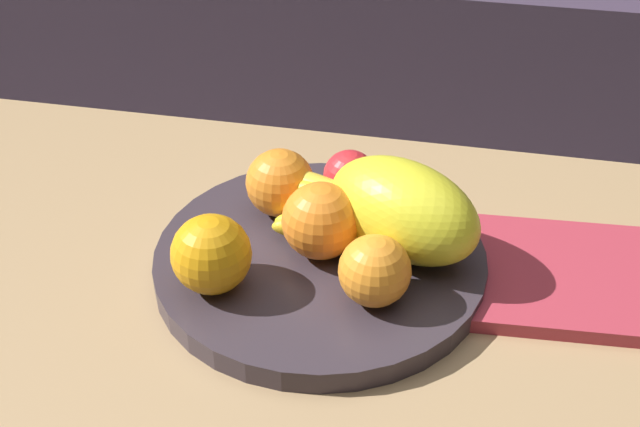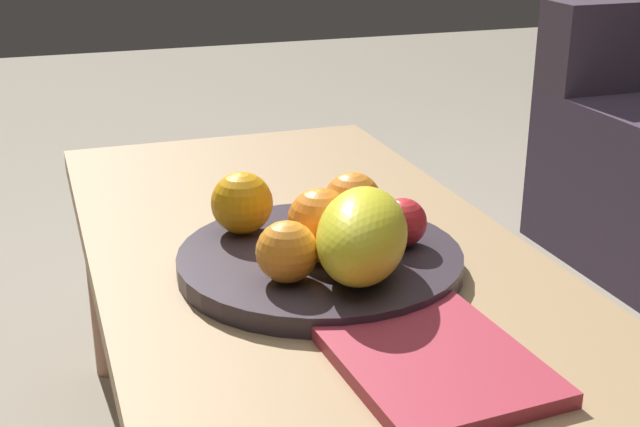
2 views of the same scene
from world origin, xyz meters
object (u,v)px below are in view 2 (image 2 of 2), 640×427
(orange_back, at_px, (242,203))
(banana_bunch, at_px, (353,233))
(orange_right, at_px, (287,252))
(fruit_bowl, at_px, (320,261))
(coffee_table, at_px, (313,286))
(melon_large_front, at_px, (362,235))
(orange_left, at_px, (352,201))
(apple_front, at_px, (403,222))
(orange_front, at_px, (321,221))
(magazine, at_px, (428,355))

(orange_back, height_order, banana_bunch, orange_back)
(orange_back, bearing_deg, orange_right, 4.33)
(fruit_bowl, bearing_deg, coffee_table, 170.50)
(melon_large_front, height_order, orange_right, melon_large_front)
(coffee_table, distance_m, fruit_bowl, 0.09)
(coffee_table, bearing_deg, orange_left, 92.39)
(fruit_bowl, xyz_separation_m, apple_front, (0.01, 0.10, 0.04))
(banana_bunch, bearing_deg, melon_large_front, -11.36)
(coffee_table, bearing_deg, fruit_bowl, -9.50)
(coffee_table, distance_m, orange_front, 0.13)
(orange_front, bearing_deg, magazine, 7.05)
(orange_left, relative_size, orange_back, 0.95)
(fruit_bowl, relative_size, orange_left, 4.61)
(apple_front, xyz_separation_m, magazine, (0.23, -0.07, -0.05))
(coffee_table, height_order, orange_right, orange_right)
(orange_left, bearing_deg, magazine, -6.33)
(orange_left, bearing_deg, apple_front, 28.12)
(orange_front, height_order, orange_left, orange_front)
(coffee_table, bearing_deg, banana_bunch, 17.77)
(orange_right, bearing_deg, coffee_table, 150.07)
(melon_large_front, bearing_deg, orange_right, -101.21)
(orange_right, xyz_separation_m, magazine, (0.18, 0.09, -0.05))
(coffee_table, height_order, apple_front, apple_front)
(orange_right, height_order, apple_front, orange_right)
(banana_bunch, bearing_deg, apple_front, 95.70)
(magazine, bearing_deg, melon_large_front, 179.37)
(orange_right, distance_m, apple_front, 0.17)
(orange_back, bearing_deg, coffee_table, 67.14)
(coffee_table, bearing_deg, orange_back, -112.86)
(melon_large_front, height_order, banana_bunch, melon_large_front)
(apple_front, bearing_deg, orange_right, -72.25)
(fruit_bowl, xyz_separation_m, banana_bunch, (0.02, 0.03, 0.04))
(melon_large_front, bearing_deg, orange_left, 163.60)
(fruit_bowl, bearing_deg, orange_left, 133.19)
(orange_right, bearing_deg, orange_front, 136.48)
(coffee_table, xyz_separation_m, melon_large_front, (0.14, 0.01, 0.13))
(orange_back, height_order, apple_front, orange_back)
(orange_back, relative_size, magazine, 0.32)
(apple_front, bearing_deg, orange_left, -151.88)
(coffee_table, distance_m, orange_back, 0.15)
(orange_left, distance_m, magazine, 0.31)
(orange_front, distance_m, apple_front, 0.10)
(magazine, bearing_deg, orange_left, 170.04)
(orange_left, xyz_separation_m, banana_bunch, (0.08, -0.03, -0.01))
(melon_large_front, relative_size, apple_front, 2.85)
(apple_front, distance_m, magazine, 0.25)
(orange_front, bearing_deg, orange_back, -141.59)
(orange_front, bearing_deg, orange_right, -43.52)
(coffee_table, relative_size, banana_bunch, 6.73)
(fruit_bowl, bearing_deg, apple_front, 82.73)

